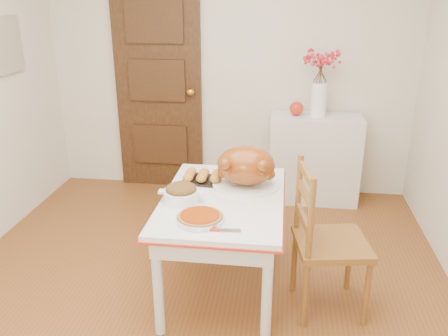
# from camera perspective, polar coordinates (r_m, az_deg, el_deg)

# --- Properties ---
(floor) EXTENTS (3.50, 4.00, 0.00)m
(floor) POSITION_cam_1_polar(r_m,az_deg,el_deg) (3.16, -3.87, -16.50)
(floor) COLOR brown
(floor) RESTS_ON ground
(wall_back) EXTENTS (3.50, 0.00, 2.50)m
(wall_back) POSITION_cam_1_polar(r_m,az_deg,el_deg) (4.53, 0.71, 12.49)
(wall_back) COLOR beige
(wall_back) RESTS_ON ground
(door_back) EXTENTS (0.85, 0.06, 2.06)m
(door_back) POSITION_cam_1_polar(r_m,az_deg,el_deg) (4.68, -8.03, 9.81)
(door_back) COLOR black
(door_back) RESTS_ON ground
(photo_board) EXTENTS (0.03, 0.35, 0.45)m
(photo_board) POSITION_cam_1_polar(r_m,az_deg,el_deg) (4.31, -24.88, 13.53)
(photo_board) COLOR #ABA28A
(photo_board) RESTS_ON ground
(sideboard) EXTENTS (0.84, 0.37, 0.84)m
(sideboard) POSITION_cam_1_polar(r_m,az_deg,el_deg) (4.50, 10.96, 1.11)
(sideboard) COLOR beige
(sideboard) RESTS_ON floor
(kitchen_table) EXTENTS (0.79, 1.15, 0.68)m
(kitchen_table) POSITION_cam_1_polar(r_m,az_deg,el_deg) (3.13, -0.12, -9.29)
(kitchen_table) COLOR white
(kitchen_table) RESTS_ON floor
(chair_oak) EXTENTS (0.50, 0.50, 0.98)m
(chair_oak) POSITION_cam_1_polar(r_m,az_deg,el_deg) (2.96, 13.08, -8.57)
(chair_oak) COLOR brown
(chair_oak) RESTS_ON floor
(berry_vase) EXTENTS (0.33, 0.33, 0.63)m
(berry_vase) POSITION_cam_1_polar(r_m,az_deg,el_deg) (4.31, 11.67, 10.33)
(berry_vase) COLOR white
(berry_vase) RESTS_ON sideboard
(apple) EXTENTS (0.13, 0.13, 0.13)m
(apple) POSITION_cam_1_polar(r_m,az_deg,el_deg) (4.36, 8.87, 7.21)
(apple) COLOR red
(apple) RESTS_ON sideboard
(turkey_platter) EXTENTS (0.52, 0.46, 0.28)m
(turkey_platter) POSITION_cam_1_polar(r_m,az_deg,el_deg) (3.07, 2.71, 0.04)
(turkey_platter) COLOR #A34515
(turkey_platter) RESTS_ON kitchen_table
(pumpkin_pie) EXTENTS (0.32, 0.32, 0.06)m
(pumpkin_pie) POSITION_cam_1_polar(r_m,az_deg,el_deg) (2.67, -2.96, -6.01)
(pumpkin_pie) COLOR #8F2D06
(pumpkin_pie) RESTS_ON kitchen_table
(stuffing_dish) EXTENTS (0.34, 0.29, 0.11)m
(stuffing_dish) POSITION_cam_1_polar(r_m,az_deg,el_deg) (2.91, -5.26, -3.05)
(stuffing_dish) COLOR brown
(stuffing_dish) RESTS_ON kitchen_table
(rolls_tray) EXTENTS (0.29, 0.24, 0.07)m
(rolls_tray) POSITION_cam_1_polar(r_m,az_deg,el_deg) (3.21, -2.59, -1.03)
(rolls_tray) COLOR #BD7C1F
(rolls_tray) RESTS_ON kitchen_table
(pie_server) EXTENTS (0.22, 0.08, 0.01)m
(pie_server) POSITION_cam_1_polar(r_m,az_deg,el_deg) (2.57, -0.38, -7.61)
(pie_server) COLOR silver
(pie_server) RESTS_ON kitchen_table
(carving_knife) EXTENTS (0.22, 0.23, 0.01)m
(carving_knife) POSITION_cam_1_polar(r_m,az_deg,el_deg) (2.86, -4.32, -4.58)
(carving_knife) COLOR silver
(carving_knife) RESTS_ON kitchen_table
(drinking_glass) EXTENTS (0.07, 0.07, 0.11)m
(drinking_glass) POSITION_cam_1_polar(r_m,az_deg,el_deg) (3.36, 2.10, 0.40)
(drinking_glass) COLOR white
(drinking_glass) RESTS_ON kitchen_table
(shaker_pair) EXTENTS (0.10, 0.07, 0.09)m
(shaker_pair) POSITION_cam_1_polar(r_m,az_deg,el_deg) (3.35, 5.30, 0.05)
(shaker_pair) COLOR white
(shaker_pair) RESTS_ON kitchen_table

